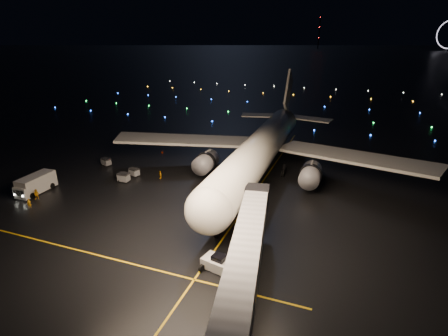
{
  "coord_description": "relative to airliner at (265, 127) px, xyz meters",
  "views": [
    {
      "loc": [
        26.47,
        -38.97,
        25.69
      ],
      "look_at": [
        7.3,
        12.0,
        5.0
      ],
      "focal_mm": 28.0,
      "sensor_mm": 36.0,
      "label": 1
    }
  ],
  "objects": [
    {
      "name": "safety_cone_3",
      "position": [
        -24.9,
        2.06,
        -8.64
      ],
      "size": [
        0.61,
        0.61,
        0.54
      ],
      "primitive_type": "cone",
      "rotation": [
        0.0,
        0.0,
        -0.36
      ],
      "color": "#E52E00",
      "rests_on": "ground"
    },
    {
      "name": "safety_cone_0",
      "position": [
        -3.77,
        -13.17,
        -8.68
      ],
      "size": [
        0.47,
        0.47,
        0.46
      ],
      "primitive_type": "cone",
      "rotation": [
        0.0,
        0.0,
        0.15
      ],
      "color": "#E52E00",
      "rests_on": "ground"
    },
    {
      "name": "baggage_cart_0",
      "position": [
        -22.82,
        -12.19,
        -8.14
      ],
      "size": [
        2.11,
        1.73,
        1.56
      ],
      "primitive_type": "cube",
      "rotation": [
        0.0,
        0.0,
        -0.28
      ],
      "color": "gray",
      "rests_on": "ground"
    },
    {
      "name": "baggage_cart_2",
      "position": [
        -31.74,
        -9.32,
        -8.12
      ],
      "size": [
        2.17,
        1.79,
        1.59
      ],
      "primitive_type": "cube",
      "rotation": [
        0.0,
        0.0,
        -0.29
      ],
      "color": "gray",
      "rests_on": "ground"
    },
    {
      "name": "pushback_tug",
      "position": [
        3.38,
        -33.6,
        -7.96
      ],
      "size": [
        4.37,
        2.9,
        1.91
      ],
      "primitive_type": "cube",
      "rotation": [
        0.0,
        0.0,
        -0.21
      ],
      "color": "silver",
      "rests_on": "ground"
    },
    {
      "name": "radio_mast",
      "position": [
        -70.57,
        713.65,
        23.09
      ],
      "size": [
        1.8,
        1.8,
        64.0
      ],
      "primitive_type": "cylinder",
      "color": "black",
      "rests_on": "ground"
    },
    {
      "name": "crew_c",
      "position": [
        -17.31,
        -11.66,
        -8.12
      ],
      "size": [
        0.98,
        0.89,
        1.6
      ],
      "primitive_type": "imported",
      "rotation": [
        0.0,
        0.0,
        -0.67
      ],
      "color": "#F49D0D",
      "rests_on": "ground"
    },
    {
      "name": "taxiway_lights",
      "position": [
        -10.57,
        79.65,
        -8.73
      ],
      "size": [
        164.0,
        92.0,
        0.36
      ],
      "primitive_type": null,
      "color": "black",
      "rests_on": "ground"
    },
    {
      "name": "baggage_cart_1",
      "position": [
        -22.99,
        -15.37,
        -8.06
      ],
      "size": [
        2.06,
        1.48,
        1.71
      ],
      "primitive_type": "cube",
      "rotation": [
        0.0,
        0.0,
        0.04
      ],
      "color": "gray",
      "rests_on": "ground"
    },
    {
      "name": "crew_b",
      "position": [
        -31.98,
        -26.88,
        -8.02
      ],
      "size": [
        1.1,
        1.04,
        1.79
      ],
      "primitive_type": "imported",
      "rotation": [
        0.0,
        0.0,
        0.57
      ],
      "color": "#F49D0D",
      "rests_on": "ground"
    },
    {
      "name": "ground",
      "position": [
        -10.57,
        273.65,
        -8.91
      ],
      "size": [
        2000.0,
        2000.0,
        0.0
      ],
      "primitive_type": "plane",
      "color": "black",
      "rests_on": "ground"
    },
    {
      "name": "lane_cross",
      "position": [
        -15.57,
        -36.35,
        -8.9
      ],
      "size": [
        60.0,
        0.25,
        0.02
      ],
      "primitive_type": "cube",
      "color": "#E6B00C",
      "rests_on": "ground"
    },
    {
      "name": "service_truck",
      "position": [
        -34.43,
        -24.5,
        -7.37
      ],
      "size": [
        2.88,
        8.48,
        3.1
      ],
      "primitive_type": "cube",
      "rotation": [
        0.0,
        0.0,
        0.03
      ],
      "color": "silver",
      "rests_on": "ground"
    },
    {
      "name": "safety_cone_2",
      "position": [
        -8.42,
        -7.13,
        -8.68
      ],
      "size": [
        0.42,
        0.42,
        0.48
      ],
      "primitive_type": "cone",
      "rotation": [
        0.0,
        0.0,
        0.01
      ],
      "color": "#E52E00",
      "rests_on": "ground"
    },
    {
      "name": "airliner",
      "position": [
        0.0,
        0.0,
        0.0
      ],
      "size": [
        64.17,
        61.09,
        17.83
      ],
      "primitive_type": null,
      "rotation": [
        0.0,
        0.0,
        0.02
      ],
      "color": "silver",
      "rests_on": "ground"
    },
    {
      "name": "lane_centre",
      "position": [
        1.43,
        -11.35,
        -8.9
      ],
      "size": [
        0.25,
        80.0,
        0.02
      ],
      "primitive_type": "cube",
      "color": "#E6B00C",
      "rests_on": "ground"
    },
    {
      "name": "safety_cone_1",
      "position": [
        -3.65,
        -4.71,
        -8.68
      ],
      "size": [
        0.49,
        0.49,
        0.47
      ],
      "primitive_type": "cone",
      "rotation": [
        0.0,
        0.0,
        0.22
      ],
      "color": "#E52E00",
      "rests_on": "ground"
    },
    {
      "name": "belt_loader",
      "position": [
        -3.7,
        -21.23,
        -7.18
      ],
      "size": [
        7.4,
        3.55,
        3.47
      ],
      "primitive_type": null,
      "rotation": [
        0.0,
        0.0,
        -0.23
      ],
      "color": "silver",
      "rests_on": "ground"
    },
    {
      "name": "crew_a",
      "position": [
        -30.49,
        -29.72,
        -8.12
      ],
      "size": [
        0.68,
        0.67,
        1.59
      ],
      "primitive_type": "imported",
      "rotation": [
        0.0,
        0.0,
        0.76
      ],
      "color": "#F49D0D",
      "rests_on": "ground"
    }
  ]
}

